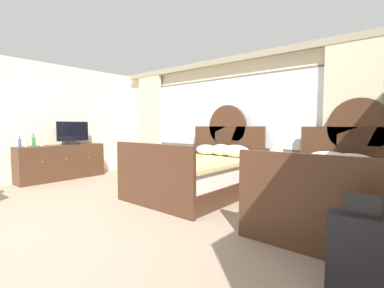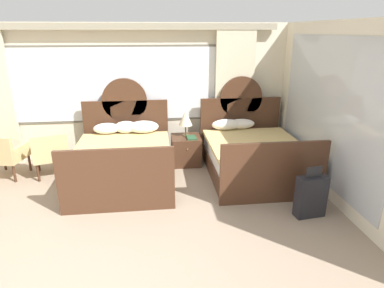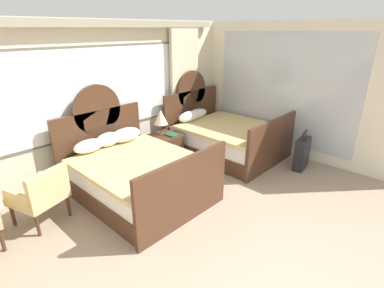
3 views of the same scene
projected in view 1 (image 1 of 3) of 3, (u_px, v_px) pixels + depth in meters
ground_plane at (39, 239)px, 3.00m from camera, size 24.00×24.00×0.00m
wall_back_window at (227, 118)px, 5.82m from camera, size 6.86×0.22×2.70m
wall_left at (51, 122)px, 6.36m from camera, size 0.07×4.42×2.70m
bed_near_window at (198, 174)px, 4.91m from camera, size 1.67×2.15×1.68m
bed_near_mirror at (342, 196)px, 3.40m from camera, size 1.67×2.15×1.68m
nightstand_between_beds at (274, 182)px, 4.64m from camera, size 0.57×0.59×0.56m
table_lamp_on_nightstand at (276, 145)px, 4.66m from camera, size 0.27×0.27×0.51m
book_on_nightstand at (277, 167)px, 4.47m from camera, size 0.18×0.26×0.03m
dresser_minibar at (62, 162)px, 6.31m from camera, size 0.51×1.91×0.81m
tv_flatscreen at (73, 133)px, 6.46m from camera, size 0.20×0.76×0.55m
bottle_spirit_blue at (20, 143)px, 5.61m from camera, size 0.06×0.06×0.23m
bottle_water_clear at (26, 143)px, 5.75m from camera, size 0.06×0.06×0.21m
bottle_soda_green at (34, 141)px, 5.83m from camera, size 0.07×0.07×0.28m
cup_on_dresser at (42, 144)px, 5.99m from camera, size 0.11×0.08×0.08m
armchair_by_window_left at (161, 161)px, 6.01m from camera, size 0.75×0.75×0.83m
armchair_by_window_centre at (138, 159)px, 6.53m from camera, size 0.70×0.70×0.83m
suitcase_on_floor at (359, 256)px, 1.97m from camera, size 0.45×0.24×0.77m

